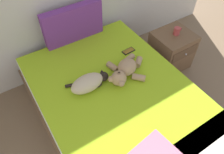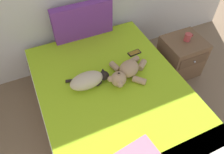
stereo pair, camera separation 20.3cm
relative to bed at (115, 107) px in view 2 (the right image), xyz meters
name	(u,v)px [view 2 (the right image)]	position (x,y,z in m)	size (l,w,h in m)	color
bed	(115,107)	(0.00, 0.00, 0.00)	(1.48, 2.08, 0.52)	brown
patterned_cushion	(83,21)	(0.02, 0.97, 0.48)	(0.72, 0.11, 0.42)	#72338C
cat	(88,80)	(-0.21, 0.19, 0.33)	(0.43, 0.25, 0.15)	#C6B293
teddy_bear	(126,72)	(0.18, 0.14, 0.33)	(0.51, 0.41, 0.17)	tan
cell_phone	(134,53)	(0.43, 0.42, 0.27)	(0.15, 0.08, 0.01)	black
nightstand	(181,56)	(1.12, 0.36, 0.00)	(0.49, 0.47, 0.51)	brown
mug	(188,37)	(1.14, 0.37, 0.30)	(0.12, 0.08, 0.09)	#B23F3F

